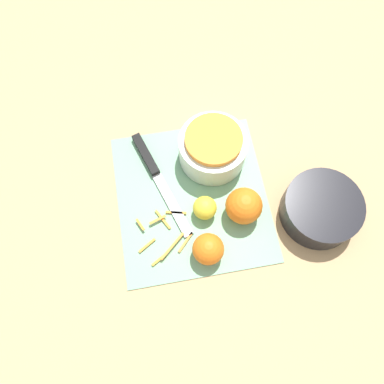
{
  "coord_description": "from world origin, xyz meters",
  "views": [
    {
      "loc": [
        0.29,
        -0.05,
        0.8
      ],
      "look_at": [
        0.0,
        0.0,
        0.04
      ],
      "focal_mm": 35.0,
      "sensor_mm": 36.0,
      "label": 1
    }
  ],
  "objects_px": {
    "knife": "(152,166)",
    "orange_left": "(244,206)",
    "bowl_dark": "(321,209)",
    "orange_right": "(208,249)",
    "bowl_speckled": "(213,148)",
    "lemon": "(205,208)"
  },
  "relations": [
    {
      "from": "knife",
      "to": "orange_left",
      "type": "distance_m",
      "value": 0.24
    },
    {
      "from": "bowl_dark",
      "to": "orange_right",
      "type": "distance_m",
      "value": 0.26
    },
    {
      "from": "bowl_speckled",
      "to": "orange_left",
      "type": "bearing_deg",
      "value": 14.68
    },
    {
      "from": "orange_right",
      "to": "knife",
      "type": "bearing_deg",
      "value": -157.91
    },
    {
      "from": "bowl_speckled",
      "to": "lemon",
      "type": "height_order",
      "value": "bowl_speckled"
    },
    {
      "from": "knife",
      "to": "bowl_dark",
      "type": "bearing_deg",
      "value": 45.22
    },
    {
      "from": "orange_right",
      "to": "orange_left",
      "type": "bearing_deg",
      "value": 129.91
    },
    {
      "from": "bowl_speckled",
      "to": "knife",
      "type": "height_order",
      "value": "bowl_speckled"
    },
    {
      "from": "bowl_speckled",
      "to": "orange_left",
      "type": "xyz_separation_m",
      "value": [
        0.15,
        0.04,
        -0.0
      ]
    },
    {
      "from": "bowl_speckled",
      "to": "knife",
      "type": "xyz_separation_m",
      "value": [
        0.0,
        -0.14,
        -0.04
      ]
    },
    {
      "from": "bowl_speckled",
      "to": "orange_right",
      "type": "distance_m",
      "value": 0.23
    },
    {
      "from": "bowl_dark",
      "to": "bowl_speckled",
      "type": "bearing_deg",
      "value": -131.28
    },
    {
      "from": "bowl_dark",
      "to": "orange_left",
      "type": "xyz_separation_m",
      "value": [
        -0.03,
        -0.17,
        0.01
      ]
    },
    {
      "from": "bowl_speckled",
      "to": "orange_left",
      "type": "relative_size",
      "value": 1.94
    },
    {
      "from": "bowl_dark",
      "to": "orange_left",
      "type": "height_order",
      "value": "orange_left"
    },
    {
      "from": "bowl_speckled",
      "to": "lemon",
      "type": "xyz_separation_m",
      "value": [
        0.13,
        -0.04,
        -0.02
      ]
    },
    {
      "from": "orange_left",
      "to": "lemon",
      "type": "xyz_separation_m",
      "value": [
        -0.01,
        -0.08,
        -0.01
      ]
    },
    {
      "from": "orange_left",
      "to": "lemon",
      "type": "distance_m",
      "value": 0.08
    },
    {
      "from": "bowl_speckled",
      "to": "knife",
      "type": "distance_m",
      "value": 0.15
    },
    {
      "from": "bowl_speckled",
      "to": "orange_left",
      "type": "height_order",
      "value": "bowl_speckled"
    },
    {
      "from": "bowl_dark",
      "to": "knife",
      "type": "relative_size",
      "value": 0.62
    },
    {
      "from": "bowl_speckled",
      "to": "knife",
      "type": "bearing_deg",
      "value": -88.9
    }
  ]
}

